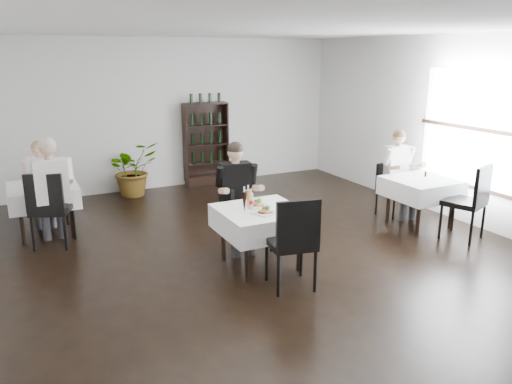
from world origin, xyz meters
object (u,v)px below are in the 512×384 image
(wine_shelf, at_px, (206,145))
(main_table, at_px, (260,220))
(potted_tree, at_px, (133,169))
(diner_main, at_px, (237,188))

(wine_shelf, bearing_deg, main_table, -101.78)
(wine_shelf, xyz_separation_m, potted_tree, (-1.60, -0.21, -0.32))
(main_table, relative_size, diner_main, 0.68)
(main_table, xyz_separation_m, potted_tree, (-0.70, 4.11, -0.10))
(wine_shelf, bearing_deg, diner_main, -104.15)
(potted_tree, height_order, diner_main, diner_main)
(wine_shelf, xyz_separation_m, main_table, (-0.90, -4.31, -0.23))
(wine_shelf, bearing_deg, potted_tree, -172.70)
(potted_tree, distance_m, diner_main, 3.52)
(wine_shelf, relative_size, potted_tree, 1.66)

